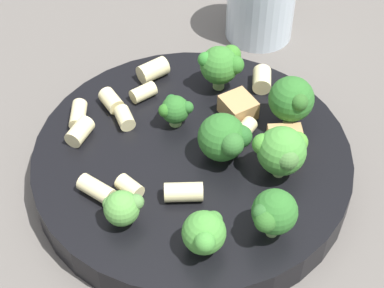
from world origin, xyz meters
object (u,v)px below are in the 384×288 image
Objects in this scene: broccoli_floret_0 at (291,99)px; broccoli_floret_3 at (205,233)px; broccoli_floret_6 at (273,213)px; chicken_chunk_0 at (286,142)px; rigatoni_2 at (143,92)px; broccoli_floret_1 at (224,137)px; broccoli_floret_2 at (221,64)px; chicken_chunk_1 at (234,105)px; rigatoni_1 at (153,70)px; broccoli_floret_5 at (282,151)px; broccoli_floret_4 at (122,208)px; broccoli_floret_7 at (175,110)px; drinking_glass at (261,1)px; rigatoni_6 at (80,132)px; rigatoni_0 at (184,192)px; rigatoni_9 at (125,118)px; rigatoni_4 at (78,115)px; rigatoni_5 at (111,101)px; rigatoni_7 at (130,187)px; rigatoni_10 at (96,189)px; rigatoni_8 at (262,79)px; rigatoni_3 at (242,133)px; pasta_bowl at (192,162)px.

broccoli_floret_3 is (-0.03, 0.15, -0.01)m from broccoli_floret_0.
chicken_chunk_0 is at bearing -61.29° from broccoli_floret_6.
broccoli_floret_1 is at bearing 174.92° from rigatoni_2.
broccoli_floret_2 is 1.54× the size of chicken_chunk_1.
chicken_chunk_0 is at bearing -177.35° from rigatoni_1.
broccoli_floret_5 is 0.15m from rigatoni_2.
broccoli_floret_4 reaches higher than broccoli_floret_7.
broccoli_floret_7 is 0.19m from drinking_glass.
rigatoni_1 reaches higher than rigatoni_6.
rigatoni_0 is 0.11m from chicken_chunk_1.
rigatoni_9 is at bearing -21.40° from broccoli_floret_3.
rigatoni_4 is 1.24× the size of rigatoni_5.
rigatoni_0 is 1.07× the size of chicken_chunk_1.
broccoli_floret_5 reaches higher than rigatoni_4.
rigatoni_7 is 0.13m from chicken_chunk_0.
broccoli_floret_1 is (0.02, 0.07, -0.00)m from broccoli_floret_0.
rigatoni_10 is at bearing 116.36° from rigatoni_1.
rigatoni_6 reaches higher than rigatoni_9.
chicken_chunk_1 is (0.03, -0.05, -0.02)m from broccoli_floret_1.
chicken_chunk_0 reaches higher than rigatoni_2.
rigatoni_2 is at bearing 49.65° from rigatoni_8.
broccoli_floret_2 is 0.45× the size of drinking_glass.
rigatoni_9 is at bearing 71.51° from broccoli_floret_2.
broccoli_floret_5 is at bearing 165.70° from rigatoni_3.
broccoli_floret_7 is (0.03, -0.02, 0.03)m from pasta_bowl.
broccoli_floret_4 reaches higher than rigatoni_1.
broccoli_floret_1 is 0.08m from broccoli_floret_6.
rigatoni_3 and rigatoni_7 have the same top height.
broccoli_floret_1 is at bearing 176.37° from broccoli_floret_7.
rigatoni_10 is at bearing 94.71° from broccoli_floret_7.
rigatoni_8 is 0.81× the size of rigatoni_10.
pasta_bowl is 0.09m from rigatoni_10.
broccoli_floret_6 is 0.09m from chicken_chunk_0.
rigatoni_0 reaches higher than rigatoni_9.
rigatoni_5 is 0.10m from rigatoni_10.
broccoli_floret_6 is 1.43× the size of rigatoni_0.
pasta_bowl is at bearing -43.30° from broccoli_floret_3.
rigatoni_4 reaches higher than pasta_bowl.
drinking_glass reaches higher than rigatoni_6.
chicken_chunk_1 reaches higher than rigatoni_7.
rigatoni_6 is (0.05, 0.13, -0.02)m from broccoli_floret_2.
broccoli_floret_1 is 1.02× the size of broccoli_floret_6.
rigatoni_4 is 0.94× the size of rigatoni_10.
rigatoni_5 is at bearing 87.37° from drinking_glass.
broccoli_floret_3 is 1.21× the size of rigatoni_0.
broccoli_floret_6 is at bearing -159.09° from rigatoni_7.
rigatoni_0 is at bearing 117.54° from broccoli_floret_2.
broccoli_floret_0 reaches higher than rigatoni_9.
broccoli_floret_7 is 1.20× the size of rigatoni_8.
broccoli_floret_0 is 0.05m from chicken_chunk_1.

